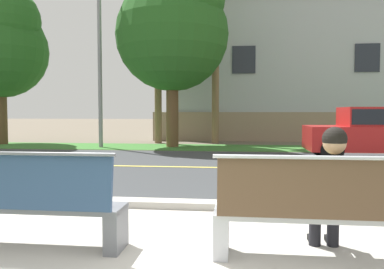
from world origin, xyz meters
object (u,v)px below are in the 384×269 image
at_px(bench_left, 24,204).
at_px(car_red_near, 382,130).
at_px(streetlamp, 101,35).
at_px(shade_tree_left, 175,26).
at_px(shade_tree_far_left, 1,44).
at_px(seated_person_olive, 331,187).
at_px(bench_right, 323,213).

relative_size(bench_left, car_red_near, 0.46).
relative_size(bench_left, streetlamp, 0.26).
relative_size(car_red_near, shade_tree_left, 0.59).
distance_m(car_red_near, shade_tree_far_left, 15.12).
bearing_deg(bench_left, seated_person_olive, 3.28).
xyz_separation_m(bench_right, shade_tree_left, (-3.26, 11.59, 4.31)).
distance_m(seated_person_olive, shade_tree_left, 12.59).
bearing_deg(streetlamp, seated_person_olive, -60.58).
bearing_deg(shade_tree_left, bench_right, -74.30).
bearing_deg(bench_left, car_red_near, 53.04).
distance_m(bench_right, shade_tree_far_left, 16.63).
xyz_separation_m(car_red_near, shade_tree_far_left, (-14.27, 3.59, 3.46)).
distance_m(car_red_near, streetlamp, 10.66).
height_order(streetlamp, shade_tree_far_left, streetlamp).
xyz_separation_m(seated_person_olive, streetlamp, (-6.29, 11.16, 3.75)).
height_order(bench_left, seated_person_olive, seated_person_olive).
bearing_deg(car_red_near, bench_right, -112.18).
height_order(bench_right, shade_tree_left, shade_tree_left).
bearing_deg(car_red_near, bench_left, -126.96).
distance_m(bench_right, car_red_near, 9.09).
height_order(bench_left, streetlamp, streetlamp).
relative_size(seated_person_olive, streetlamp, 0.16).
height_order(bench_right, car_red_near, car_red_near).
bearing_deg(bench_left, shade_tree_far_left, 123.50).
bearing_deg(bench_left, streetlamp, 106.15).
bearing_deg(bench_right, shade_tree_left, 105.70).
xyz_separation_m(seated_person_olive, shade_tree_far_left, (-10.95, 11.83, 3.64)).
height_order(car_red_near, streetlamp, streetlamp).
relative_size(bench_right, streetlamp, 0.26).
xyz_separation_m(car_red_near, shade_tree_left, (-6.69, 3.18, 3.92)).
height_order(car_red_near, shade_tree_far_left, shade_tree_far_left).
bearing_deg(seated_person_olive, bench_left, -176.72).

